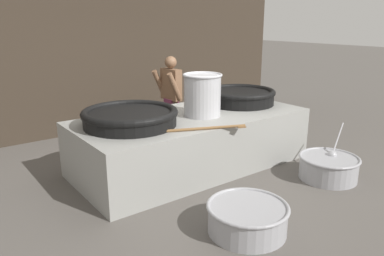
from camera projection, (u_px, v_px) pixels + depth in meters
ground_plane at (192, 165)px, 6.26m from camera, size 60.00×60.00×0.00m
back_wall at (108, 50)px, 8.10m from camera, size 9.45×0.24×3.41m
hearth_platform at (192, 141)px, 6.14m from camera, size 3.78×1.74×0.87m
giant_wok_near at (130, 117)px, 5.40m from camera, size 1.39×1.39×0.25m
giant_wok_far at (240, 96)px, 6.80m from camera, size 1.27×1.27×0.27m
stock_pot at (202, 94)px, 5.89m from camera, size 0.62×0.62×0.67m
stirring_paddle at (209, 128)px, 5.23m from camera, size 1.12×0.53×0.04m
cook at (171, 95)px, 7.38m from camera, size 0.40×0.62×1.67m
prep_bowl_vegetables at (329, 166)px, 5.69m from camera, size 1.13×0.90×0.73m
prep_bowl_meat at (247, 217)px, 4.26m from camera, size 0.95×0.95×0.34m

